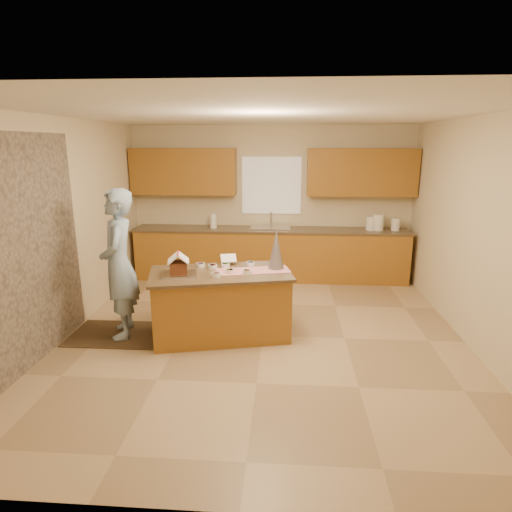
# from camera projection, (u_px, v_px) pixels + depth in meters

# --- Properties ---
(floor) EXTENTS (5.50, 5.50, 0.00)m
(floor) POSITION_uv_depth(u_px,v_px,m) (263.00, 336.00, 5.52)
(floor) COLOR tan
(floor) RESTS_ON ground
(ceiling) EXTENTS (5.50, 5.50, 0.00)m
(ceiling) POSITION_uv_depth(u_px,v_px,m) (264.00, 114.00, 4.84)
(ceiling) COLOR silver
(ceiling) RESTS_ON floor
(wall_back) EXTENTS (5.50, 5.50, 0.00)m
(wall_back) POSITION_uv_depth(u_px,v_px,m) (271.00, 202.00, 7.84)
(wall_back) COLOR beige
(wall_back) RESTS_ON floor
(wall_front) EXTENTS (5.50, 5.50, 0.00)m
(wall_front) POSITION_uv_depth(u_px,v_px,m) (237.00, 325.00, 2.53)
(wall_front) COLOR beige
(wall_front) RESTS_ON floor
(wall_left) EXTENTS (5.50, 5.50, 0.00)m
(wall_left) POSITION_uv_depth(u_px,v_px,m) (62.00, 229.00, 5.35)
(wall_left) COLOR beige
(wall_left) RESTS_ON floor
(wall_right) EXTENTS (5.50, 5.50, 0.00)m
(wall_right) POSITION_uv_depth(u_px,v_px,m) (478.00, 235.00, 5.01)
(wall_right) COLOR beige
(wall_right) RESTS_ON floor
(stone_accent) EXTENTS (0.00, 2.50, 2.50)m
(stone_accent) POSITION_uv_depth(u_px,v_px,m) (27.00, 253.00, 4.61)
(stone_accent) COLOR gray
(stone_accent) RESTS_ON wall_left
(window_curtain) EXTENTS (1.05, 0.03, 1.00)m
(window_curtain) POSITION_uv_depth(u_px,v_px,m) (272.00, 186.00, 7.73)
(window_curtain) COLOR white
(window_curtain) RESTS_ON wall_back
(back_counter_base) EXTENTS (4.80, 0.60, 0.88)m
(back_counter_base) POSITION_uv_depth(u_px,v_px,m) (270.00, 255.00, 7.78)
(back_counter_base) COLOR #9C5E20
(back_counter_base) RESTS_ON floor
(back_counter_top) EXTENTS (4.85, 0.63, 0.04)m
(back_counter_top) POSITION_uv_depth(u_px,v_px,m) (271.00, 230.00, 7.66)
(back_counter_top) COLOR brown
(back_counter_top) RESTS_ON back_counter_base
(upper_cabinet_left) EXTENTS (1.85, 0.35, 0.80)m
(upper_cabinet_left) POSITION_uv_depth(u_px,v_px,m) (184.00, 172.00, 7.63)
(upper_cabinet_left) COLOR #9F6A22
(upper_cabinet_left) RESTS_ON wall_back
(upper_cabinet_right) EXTENTS (1.85, 0.35, 0.80)m
(upper_cabinet_right) POSITION_uv_depth(u_px,v_px,m) (362.00, 172.00, 7.42)
(upper_cabinet_right) COLOR #9F6A22
(upper_cabinet_right) RESTS_ON wall_back
(sink) EXTENTS (0.70, 0.45, 0.12)m
(sink) POSITION_uv_depth(u_px,v_px,m) (271.00, 230.00, 7.67)
(sink) COLOR silver
(sink) RESTS_ON back_counter_top
(faucet) EXTENTS (0.03, 0.03, 0.28)m
(faucet) POSITION_uv_depth(u_px,v_px,m) (271.00, 219.00, 7.80)
(faucet) COLOR silver
(faucet) RESTS_ON back_counter_top
(island_base) EXTENTS (1.78, 1.17, 0.80)m
(island_base) POSITION_uv_depth(u_px,v_px,m) (221.00, 305.00, 5.45)
(island_base) COLOR #9C5E20
(island_base) RESTS_ON floor
(island_top) EXTENTS (1.87, 1.26, 0.04)m
(island_top) POSITION_uv_depth(u_px,v_px,m) (220.00, 274.00, 5.35)
(island_top) COLOR brown
(island_top) RESTS_ON island_base
(table_runner) EXTENTS (0.96, 0.53, 0.01)m
(table_runner) POSITION_uv_depth(u_px,v_px,m) (253.00, 271.00, 5.40)
(table_runner) COLOR #AE0C25
(table_runner) RESTS_ON island_top
(baking_tray) EXTENTS (0.48, 0.40, 0.02)m
(baking_tray) POSITION_uv_depth(u_px,v_px,m) (179.00, 274.00, 5.22)
(baking_tray) COLOR silver
(baking_tray) RESTS_ON island_top
(cookbook) EXTENTS (0.23, 0.20, 0.09)m
(cookbook) POSITION_uv_depth(u_px,v_px,m) (228.00, 258.00, 5.67)
(cookbook) COLOR white
(cookbook) RESTS_ON island_top
(tinsel_tree) EXTENTS (0.24, 0.24, 0.50)m
(tinsel_tree) POSITION_uv_depth(u_px,v_px,m) (276.00, 250.00, 5.43)
(tinsel_tree) COLOR #ACACB8
(tinsel_tree) RESTS_ON island_top
(rug) EXTENTS (1.26, 0.82, 0.01)m
(rug) POSITION_uv_depth(u_px,v_px,m) (121.00, 334.00, 5.56)
(rug) COLOR black
(rug) RESTS_ON floor
(boy) EXTENTS (0.61, 0.77, 1.85)m
(boy) POSITION_uv_depth(u_px,v_px,m) (119.00, 264.00, 5.32)
(boy) COLOR #8DA8C8
(boy) RESTS_ON rug
(canister_a) EXTENTS (0.17, 0.17, 0.23)m
(canister_a) POSITION_uv_depth(u_px,v_px,m) (371.00, 223.00, 7.51)
(canister_a) COLOR white
(canister_a) RESTS_ON back_counter_top
(canister_b) EXTENTS (0.19, 0.19, 0.27)m
(canister_b) POSITION_uv_depth(u_px,v_px,m) (378.00, 222.00, 7.50)
(canister_b) COLOR white
(canister_b) RESTS_ON back_counter_top
(canister_c) EXTENTS (0.15, 0.15, 0.21)m
(canister_c) POSITION_uv_depth(u_px,v_px,m) (396.00, 224.00, 7.48)
(canister_c) COLOR white
(canister_c) RESTS_ON back_counter_top
(paper_towel) EXTENTS (0.12, 0.12, 0.25)m
(paper_towel) POSITION_uv_depth(u_px,v_px,m) (213.00, 221.00, 7.70)
(paper_towel) COLOR white
(paper_towel) RESTS_ON back_counter_top
(gingerbread_house) EXTENTS (0.30, 0.31, 0.26)m
(gingerbread_house) POSITION_uv_depth(u_px,v_px,m) (179.00, 266.00, 5.19)
(gingerbread_house) COLOR #5F2D19
(gingerbread_house) RESTS_ON baking_tray
(candy_bowls) EXTENTS (0.75, 0.62, 0.05)m
(candy_bowls) POSITION_uv_depth(u_px,v_px,m) (226.00, 268.00, 5.42)
(candy_bowls) COLOR #347EC6
(candy_bowls) RESTS_ON island_top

